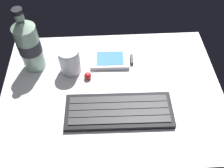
% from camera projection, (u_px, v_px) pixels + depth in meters
% --- Properties ---
extents(ground_plane, '(0.64, 0.48, 0.03)m').
position_uv_depth(ground_plane, '(112.00, 93.00, 0.74)').
color(ground_plane, silver).
extents(keyboard, '(0.29, 0.12, 0.02)m').
position_uv_depth(keyboard, '(119.00, 111.00, 0.68)').
color(keyboard, black).
rests_on(keyboard, ground_plane).
extents(handheld_device, '(0.13, 0.08, 0.02)m').
position_uv_depth(handheld_device, '(112.00, 60.00, 0.80)').
color(handheld_device, silver).
rests_on(handheld_device, ground_plane).
extents(juice_cup, '(0.06, 0.06, 0.09)m').
position_uv_depth(juice_cup, '(70.00, 61.00, 0.75)').
color(juice_cup, silver).
rests_on(juice_cup, ground_plane).
extents(water_bottle, '(0.07, 0.07, 0.21)m').
position_uv_depth(water_bottle, '(29.00, 44.00, 0.72)').
color(water_bottle, '#9EC1A8').
rests_on(water_bottle, ground_plane).
extents(trackball_mouse, '(0.02, 0.02, 0.02)m').
position_uv_depth(trackball_mouse, '(88.00, 76.00, 0.75)').
color(trackball_mouse, red).
rests_on(trackball_mouse, ground_plane).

